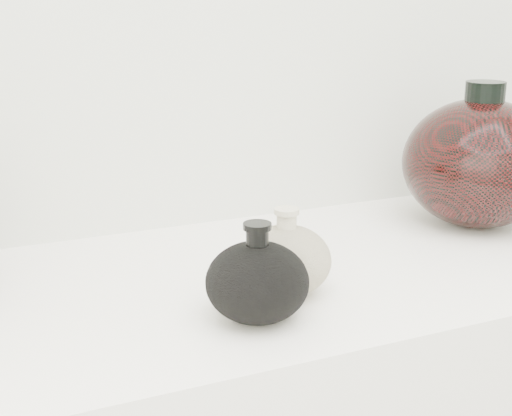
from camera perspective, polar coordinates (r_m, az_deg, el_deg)
name	(u,v)px	position (r m, az deg, el deg)	size (l,w,h in m)	color
black_gourd_vase	(257,281)	(0.84, 0.10, -5.89)	(0.16, 0.16, 0.12)	black
cream_gourd_vase	(286,260)	(0.92, 2.43, -4.14)	(0.15, 0.15, 0.12)	beige
right_round_pot	(479,162)	(1.24, 17.39, 3.50)	(0.33, 0.33, 0.24)	black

